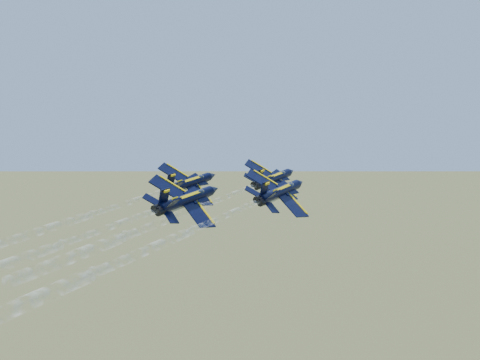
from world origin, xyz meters
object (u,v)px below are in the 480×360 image
Objects in this scene: jet_left at (190,183)px; jet_slot at (187,199)px; jet_lead at (274,178)px; jet_right at (281,192)px.

jet_left is 17.86m from jet_slot.
jet_left is (-7.80, -14.04, 0.00)m from jet_lead.
jet_right is at bearing -60.26° from jet_lead.
jet_slot is at bearing -121.53° from jet_right.
jet_slot is (-6.25, -14.30, 0.00)m from jet_right.
jet_slot is (3.94, -27.50, 0.00)m from jet_lead.
jet_lead is 16.06m from jet_left.
jet_left and jet_right have the same top height.
jet_left is 1.00× the size of jet_right.
jet_lead is 1.00× the size of jet_slot.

